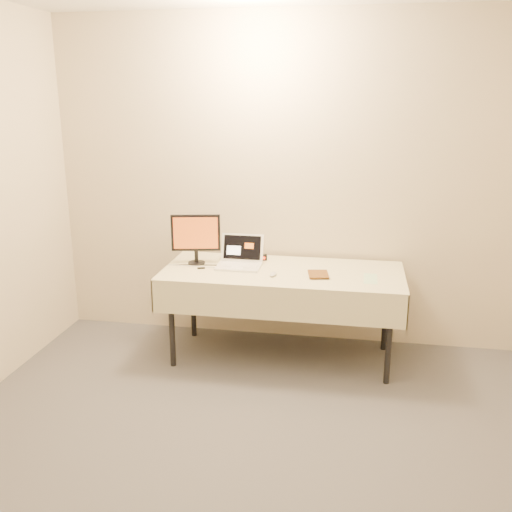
% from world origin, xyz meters
% --- Properties ---
extents(back_wall, '(4.00, 0.10, 2.70)m').
position_xyz_m(back_wall, '(0.00, 2.50, 1.35)').
color(back_wall, beige).
rests_on(back_wall, ground).
extents(table, '(1.86, 0.81, 0.74)m').
position_xyz_m(table, '(0.00, 2.05, 0.68)').
color(table, black).
rests_on(table, ground).
extents(laptop, '(0.34, 0.31, 0.23)m').
position_xyz_m(laptop, '(-0.35, 2.11, 0.80)').
color(laptop, white).
rests_on(laptop, table).
extents(monitor, '(0.39, 0.16, 0.40)m').
position_xyz_m(monitor, '(-0.71, 2.11, 0.97)').
color(monitor, black).
rests_on(monitor, table).
extents(book, '(0.15, 0.04, 0.20)m').
position_xyz_m(book, '(0.21, 1.94, 0.84)').
color(book, '#9A5E1C').
rests_on(book, table).
extents(alarm_clock, '(0.12, 0.07, 0.04)m').
position_xyz_m(alarm_clock, '(-0.22, 2.30, 0.76)').
color(alarm_clock, black).
rests_on(alarm_clock, table).
extents(clicker, '(0.06, 0.10, 0.02)m').
position_xyz_m(clicker, '(-0.05, 1.90, 0.75)').
color(clicker, silver).
rests_on(clicker, table).
extents(paper_form, '(0.10, 0.25, 0.00)m').
position_xyz_m(paper_form, '(0.67, 1.95, 0.74)').
color(paper_form, '#B4DEB1').
rests_on(paper_form, table).
extents(usb_dongle, '(0.06, 0.04, 0.01)m').
position_xyz_m(usb_dongle, '(-0.64, 1.97, 0.74)').
color(usb_dongle, black).
rests_on(usb_dongle, table).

